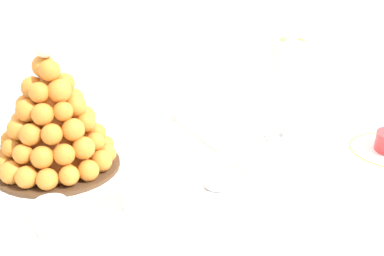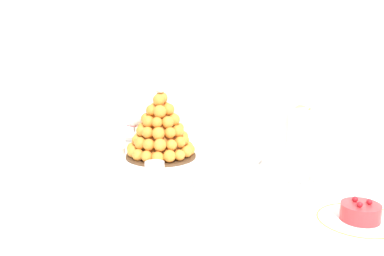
# 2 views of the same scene
# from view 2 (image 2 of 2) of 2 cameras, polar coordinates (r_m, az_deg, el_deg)

# --- Properties ---
(backdrop_wall) EXTENTS (4.80, 0.10, 2.50)m
(backdrop_wall) POSITION_cam_2_polar(r_m,az_deg,el_deg) (2.06, 8.68, 12.90)
(backdrop_wall) COLOR silver
(backdrop_wall) RESTS_ON ground_plane
(buffet_table) EXTENTS (1.69, 0.95, 0.80)m
(buffet_table) POSITION_cam_2_polar(r_m,az_deg,el_deg) (1.41, -1.47, -9.99)
(buffet_table) COLOR brown
(buffet_table) RESTS_ON ground_plane
(serving_tray) EXTENTS (0.62, 0.43, 0.02)m
(serving_tray) POSITION_cam_2_polar(r_m,az_deg,el_deg) (1.48, -4.71, -4.67)
(serving_tray) COLOR white
(serving_tray) RESTS_ON buffet_table
(croquembouche) EXTENTS (0.25, 0.25, 0.26)m
(croquembouche) POSITION_cam_2_polar(r_m,az_deg,el_deg) (1.52, -4.13, -0.16)
(croquembouche) COLOR #4C331E
(croquembouche) RESTS_ON serving_tray
(dessert_cup_left) EXTENTS (0.05, 0.05, 0.05)m
(dessert_cup_left) POSITION_cam_2_polar(r_m,az_deg,el_deg) (1.50, -14.69, -3.82)
(dessert_cup_left) COLOR silver
(dessert_cup_left) RESTS_ON serving_tray
(dessert_cup_mid_left) EXTENTS (0.05, 0.05, 0.05)m
(dessert_cup_mid_left) POSITION_cam_2_polar(r_m,az_deg,el_deg) (1.40, -10.35, -4.81)
(dessert_cup_mid_left) COLOR silver
(dessert_cup_mid_left) RESTS_ON serving_tray
(dessert_cup_centre) EXTENTS (0.06, 0.06, 0.05)m
(dessert_cup_centre) POSITION_cam_2_polar(r_m,az_deg,el_deg) (1.33, -4.86, -5.61)
(dessert_cup_centre) COLOR silver
(dessert_cup_centre) RESTS_ON serving_tray
(dessert_cup_mid_right) EXTENTS (0.05, 0.05, 0.06)m
(dessert_cup_mid_right) POSITION_cam_2_polar(r_m,az_deg,el_deg) (1.26, 1.41, -6.54)
(dessert_cup_mid_right) COLOR silver
(dessert_cup_mid_right) RESTS_ON serving_tray
(creme_brulee_ramekin) EXTENTS (0.09, 0.09, 0.03)m
(creme_brulee_ramekin) POSITION_cam_2_polar(r_m,az_deg,el_deg) (1.60, -10.18, -2.88)
(creme_brulee_ramekin) COLOR white
(creme_brulee_ramekin) RESTS_ON serving_tray
(macaron_goblet) EXTENTS (0.13, 0.13, 0.25)m
(macaron_goblet) POSITION_cam_2_polar(r_m,az_deg,el_deg) (1.28, 14.70, -1.09)
(macaron_goblet) COLOR white
(macaron_goblet) RESTS_ON buffet_table
(fruit_tart_plate) EXTENTS (0.21, 0.21, 0.06)m
(fruit_tart_plate) POSITION_cam_2_polar(r_m,az_deg,el_deg) (1.14, 20.98, -10.67)
(fruit_tart_plate) COLOR white
(fruit_tart_plate) RESTS_ON buffet_table
(wine_glass) EXTENTS (0.07, 0.07, 0.16)m
(wine_glass) POSITION_cam_2_polar(r_m,az_deg,el_deg) (1.64, -7.54, 1.14)
(wine_glass) COLOR silver
(wine_glass) RESTS_ON buffet_table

